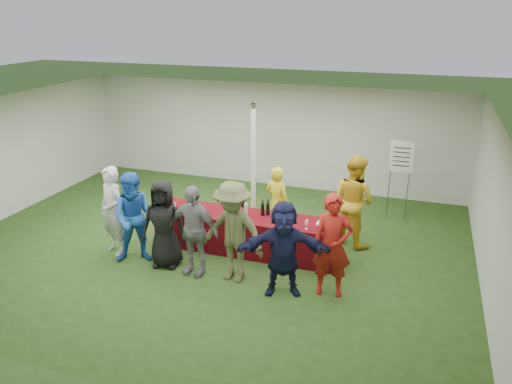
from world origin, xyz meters
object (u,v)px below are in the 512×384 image
(staff_back, at_px, (354,200))
(customer_5, at_px, (283,249))
(customer_0, at_px, (112,211))
(customer_4, at_px, (233,232))
(staff_pourer, at_px, (277,203))
(wine_list_sign, at_px, (401,163))
(customer_3, at_px, (193,230))
(dump_bucket, at_px, (327,227))
(customer_1, at_px, (135,218))
(serving_table, at_px, (246,233))
(customer_2, at_px, (164,224))
(customer_6, at_px, (332,246))

(staff_back, height_order, customer_5, staff_back)
(customer_0, bearing_deg, customer_4, 19.42)
(staff_pourer, relative_size, customer_5, 0.95)
(wine_list_sign, distance_m, customer_3, 4.96)
(dump_bucket, bearing_deg, customer_1, -166.34)
(serving_table, xyz_separation_m, customer_2, (-1.21, -1.03, 0.45))
(customer_0, bearing_deg, dump_bucket, 33.76)
(staff_back, distance_m, customer_0, 4.69)
(staff_pourer, bearing_deg, customer_6, 147.95)
(serving_table, height_order, wine_list_sign, wine_list_sign)
(customer_2, bearing_deg, wine_list_sign, 32.82)
(dump_bucket, height_order, wine_list_sign, wine_list_sign)
(wine_list_sign, xyz_separation_m, customer_6, (-0.80, -3.62, -0.44))
(customer_4, bearing_deg, customer_3, -170.73)
(customer_1, relative_size, customer_5, 1.07)
(customer_0, relative_size, customer_2, 1.05)
(customer_2, height_order, customer_3, customer_3)
(serving_table, distance_m, customer_5, 1.72)
(customer_2, xyz_separation_m, customer_4, (1.37, -0.08, 0.08))
(customer_3, distance_m, customer_5, 1.69)
(wine_list_sign, xyz_separation_m, staff_pourer, (-2.26, -1.85, -0.54))
(wine_list_sign, bearing_deg, customer_5, -111.91)
(staff_pourer, xyz_separation_m, customer_1, (-2.18, -1.80, 0.10))
(wine_list_sign, height_order, customer_0, wine_list_sign)
(staff_back, bearing_deg, customer_6, 122.91)
(serving_table, relative_size, dump_bucket, 14.10)
(staff_pourer, xyz_separation_m, customer_6, (1.46, -1.77, 0.11))
(staff_pourer, relative_size, customer_1, 0.89)
(customer_6, bearing_deg, staff_back, 79.10)
(staff_pourer, distance_m, customer_6, 2.30)
(customer_6, bearing_deg, customer_2, 170.39)
(wine_list_sign, relative_size, customer_5, 1.11)
(staff_pourer, relative_size, customer_0, 0.89)
(serving_table, bearing_deg, dump_bucket, -7.76)
(serving_table, xyz_separation_m, dump_bucket, (1.61, -0.22, 0.46))
(dump_bucket, bearing_deg, customer_0, -170.44)
(customer_1, bearing_deg, wine_list_sign, 14.92)
(wine_list_sign, relative_size, customer_4, 0.99)
(staff_pourer, bearing_deg, dump_bucket, 159.84)
(customer_5, distance_m, customer_6, 0.79)
(wine_list_sign, bearing_deg, customer_4, -123.83)
(wine_list_sign, height_order, customer_1, wine_list_sign)
(staff_pourer, relative_size, customer_6, 0.88)
(wine_list_sign, distance_m, customer_5, 4.19)
(wine_list_sign, relative_size, customer_2, 1.09)
(customer_5, bearing_deg, customer_6, -0.12)
(staff_pourer, distance_m, customer_3, 2.11)
(customer_0, bearing_deg, customer_6, 22.52)
(serving_table, height_order, customer_6, customer_6)
(customer_1, xyz_separation_m, customer_2, (0.58, 0.02, -0.04))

